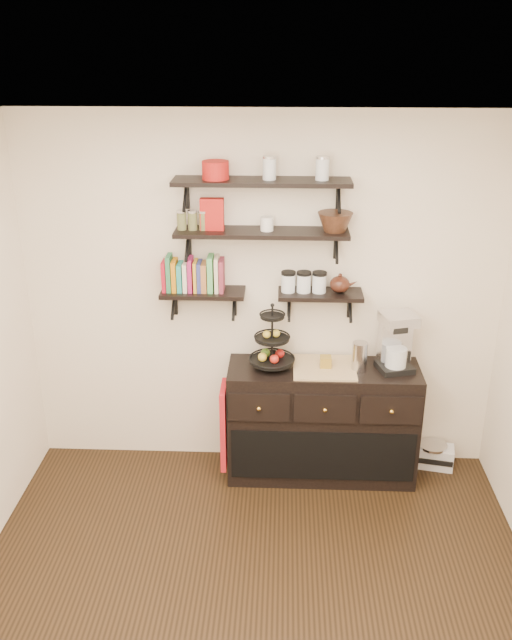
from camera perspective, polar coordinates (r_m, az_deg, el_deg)
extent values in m
plane|color=black|center=(4.27, -0.45, -24.34)|extent=(3.50, 3.50, 0.00)
cube|color=white|center=(2.94, -0.61, 14.38)|extent=(3.50, 3.50, 0.02)
cube|color=white|center=(4.99, 0.51, 1.84)|extent=(3.50, 0.02, 2.70)
cube|color=black|center=(4.61, 0.49, 11.57)|extent=(1.20, 0.27, 0.03)
cube|color=black|center=(4.80, -5.79, 10.49)|extent=(0.02, 0.03, 0.20)
cube|color=black|center=(4.76, 6.91, 10.36)|extent=(0.02, 0.03, 0.20)
cube|color=black|center=(4.69, 0.48, 7.37)|extent=(1.20, 0.27, 0.03)
cube|color=black|center=(4.88, -5.63, 6.48)|extent=(0.02, 0.03, 0.20)
cube|color=black|center=(4.85, 6.71, 6.32)|extent=(0.02, 0.03, 0.20)
cube|color=black|center=(4.87, -4.48, 2.32)|extent=(0.60, 0.25, 0.03)
cube|color=black|center=(5.04, -6.79, 1.56)|extent=(0.02, 0.03, 0.20)
cube|color=black|center=(4.99, -1.79, 1.49)|extent=(0.03, 0.03, 0.20)
cube|color=black|center=(4.84, 5.44, 2.17)|extent=(0.60, 0.25, 0.03)
cube|color=black|center=(4.98, 2.81, 1.42)|extent=(0.03, 0.03, 0.20)
cube|color=black|center=(5.00, 7.85, 1.33)|extent=(0.02, 0.03, 0.20)
cube|color=#A61225|center=(4.87, -7.54, 3.64)|extent=(0.02, 0.15, 0.20)
cube|color=#2C7247|center=(4.86, -7.17, 3.86)|extent=(0.03, 0.15, 0.24)
cube|color=orange|center=(4.86, -6.71, 3.69)|extent=(0.04, 0.15, 0.21)
cube|color=teal|center=(4.85, -6.30, 3.91)|extent=(0.03, 0.15, 0.25)
cube|color=beige|center=(4.85, -5.89, 3.74)|extent=(0.03, 0.15, 0.22)
cube|color=#9F1C59|center=(4.84, -5.43, 3.96)|extent=(0.04, 0.15, 0.26)
cube|color=gold|center=(4.84, -4.98, 3.79)|extent=(0.03, 0.15, 0.23)
cube|color=navy|center=(4.84, -4.56, 3.62)|extent=(0.03, 0.15, 0.20)
cube|color=#A16233|center=(4.83, -4.08, 3.84)|extent=(0.04, 0.15, 0.24)
cube|color=#55AD60|center=(4.83, -3.61, 3.67)|extent=(0.03, 0.15, 0.21)
cube|color=beige|center=(4.82, -3.18, 3.89)|extent=(0.03, 0.15, 0.25)
cube|color=maroon|center=(4.82, -2.76, 3.72)|extent=(0.02, 0.15, 0.22)
cylinder|color=silver|center=(4.81, 2.73, 3.13)|extent=(0.10, 0.10, 0.13)
cylinder|color=silver|center=(4.82, 4.04, 3.11)|extent=(0.10, 0.10, 0.13)
cylinder|color=silver|center=(4.82, 5.35, 3.09)|extent=(0.10, 0.10, 0.13)
cube|color=black|center=(5.18, 5.57, -8.53)|extent=(1.40, 0.45, 0.90)
cube|color=tan|center=(4.96, 5.77, -4.00)|extent=(0.45, 0.41, 0.02)
sphere|color=gold|center=(4.82, 0.24, -7.48)|extent=(0.04, 0.04, 0.04)
sphere|color=gold|center=(4.83, 5.83, -7.57)|extent=(0.04, 0.04, 0.04)
sphere|color=gold|center=(4.88, 11.35, -7.58)|extent=(0.04, 0.04, 0.04)
cylinder|color=black|center=(4.85, 1.36, -1.49)|extent=(0.02, 0.02, 0.48)
cylinder|color=black|center=(4.92, 1.34, -3.42)|extent=(0.33, 0.33, 0.01)
cylinder|color=black|center=(4.85, 1.36, -1.59)|extent=(0.25, 0.25, 0.02)
cylinder|color=black|center=(4.78, 1.38, 0.29)|extent=(0.17, 0.17, 0.02)
sphere|color=#B21914|center=(4.94, 2.02, -2.84)|extent=(0.07, 0.07, 0.07)
sphere|color=gold|center=(4.84, 0.91, -1.22)|extent=(0.06, 0.06, 0.06)
cube|color=olive|center=(4.93, 5.89, -3.50)|extent=(0.08, 0.08, 0.08)
cube|color=black|center=(5.01, 11.59, -3.91)|extent=(0.29, 0.27, 0.04)
cube|color=silver|center=(5.00, 11.63, -1.65)|extent=(0.25, 0.15, 0.37)
cube|color=silver|center=(4.85, 11.94, 0.07)|extent=(0.29, 0.27, 0.08)
cylinder|color=silver|center=(4.95, 11.71, -3.08)|extent=(0.19, 0.19, 0.14)
cylinder|color=silver|center=(4.91, 8.71, -3.07)|extent=(0.11, 0.11, 0.22)
cube|color=#B41315|center=(5.09, -2.69, -8.83)|extent=(0.04, 0.28, 0.65)
cube|color=silver|center=(5.60, 14.57, -11.01)|extent=(0.35, 0.22, 0.17)
cylinder|color=silver|center=(5.54, 14.67, -10.17)|extent=(0.26, 0.26, 0.02)
cube|color=black|center=(5.52, 14.75, -11.51)|extent=(0.28, 0.06, 0.04)
cube|color=#B01814|center=(4.68, -3.72, 8.88)|extent=(0.16, 0.06, 0.22)
cylinder|color=white|center=(4.67, 0.93, 8.11)|extent=(0.09, 0.09, 0.10)
cylinder|color=#B01814|center=(4.62, -3.43, 12.49)|extent=(0.18, 0.18, 0.12)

